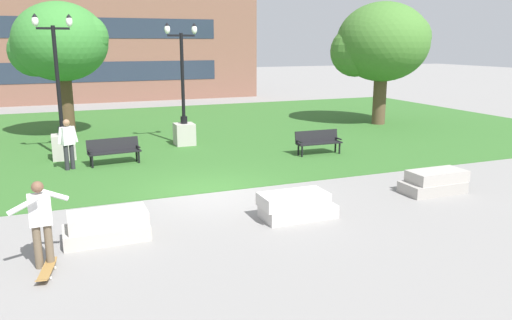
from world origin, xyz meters
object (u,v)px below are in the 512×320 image
at_px(person_skateboarder, 41,219).
at_px(person_bystander_near_lawn, 68,142).
at_px(concrete_block_right, 435,182).
at_px(lamp_post_right, 62,131).
at_px(park_bench_near_left, 318,141).
at_px(concrete_block_left, 296,206).
at_px(lamp_post_left, 184,121).
at_px(concrete_block_center, 107,226).
at_px(park_bench_near_right, 114,150).
at_px(skateboard, 47,270).

bearing_deg(person_skateboarder, person_bystander_near_lawn, 84.75).
relative_size(concrete_block_right, person_skateboarder, 1.09).
bearing_deg(lamp_post_right, park_bench_near_left, -16.77).
distance_m(concrete_block_left, lamp_post_left, 9.79).
xyz_separation_m(concrete_block_center, lamp_post_left, (4.07, 9.49, 0.72)).
height_order(park_bench_near_left, park_bench_near_right, same).
distance_m(park_bench_near_right, lamp_post_left, 3.98).
bearing_deg(park_bench_near_left, person_bystander_near_lawn, 173.75).
height_order(skateboard, park_bench_near_left, park_bench_near_left).
height_order(person_skateboarder, park_bench_near_left, person_skateboarder).
xyz_separation_m(skateboard, park_bench_near_right, (2.18, 8.43, 0.45)).
bearing_deg(park_bench_near_left, concrete_block_right, -83.19).
xyz_separation_m(lamp_post_left, person_bystander_near_lawn, (-4.62, -2.67, -0.04)).
xyz_separation_m(person_skateboarder, lamp_post_left, (5.33, 10.46, 0.05)).
relative_size(lamp_post_left, lamp_post_right, 0.96).
bearing_deg(lamp_post_left, park_bench_near_right, -142.46).
xyz_separation_m(concrete_block_center, person_skateboarder, (-1.26, -0.97, 0.67)).
bearing_deg(lamp_post_left, concrete_block_center, -113.24).
relative_size(concrete_block_center, concrete_block_right, 0.97).
height_order(concrete_block_left, person_skateboarder, person_skateboarder).
bearing_deg(person_bystander_near_lawn, park_bench_near_right, 10.24).
relative_size(concrete_block_center, concrete_block_left, 0.97).
xyz_separation_m(concrete_block_center, person_bystander_near_lawn, (-0.55, 6.81, 0.68)).
bearing_deg(skateboard, concrete_block_center, 47.44).
relative_size(person_skateboarder, park_bench_near_left, 0.94).
distance_m(skateboard, park_bench_near_left, 12.02).
relative_size(concrete_block_left, park_bench_near_right, 1.01).
bearing_deg(concrete_block_right, person_bystander_near_lawn, 145.37).
xyz_separation_m(person_skateboarder, park_bench_near_left, (9.66, 6.81, -0.44)).
distance_m(concrete_block_right, park_bench_near_right, 10.68).
bearing_deg(concrete_block_right, lamp_post_left, 118.24).
height_order(concrete_block_right, person_bystander_near_lawn, person_bystander_near_lawn).
distance_m(park_bench_near_right, lamp_post_right, 2.27).
bearing_deg(concrete_block_left, lamp_post_right, 120.07).
relative_size(skateboard, lamp_post_left, 0.21).
bearing_deg(park_bench_near_left, skateboard, -143.33).
height_order(lamp_post_left, lamp_post_right, lamp_post_right).
relative_size(park_bench_near_right, person_bystander_near_lawn, 1.08).
bearing_deg(skateboard, lamp_post_right, 86.82).
xyz_separation_m(park_bench_near_right, lamp_post_right, (-1.63, 1.49, 0.52)).
bearing_deg(concrete_block_left, park_bench_near_right, 115.41).
relative_size(concrete_block_right, park_bench_near_right, 1.01).
height_order(concrete_block_center, lamp_post_right, lamp_post_right).
height_order(park_bench_near_right, lamp_post_right, lamp_post_right).
bearing_deg(concrete_block_right, concrete_block_left, -174.63).
bearing_deg(person_skateboarder, park_bench_near_left, 35.16).
distance_m(park_bench_near_left, lamp_post_left, 5.69).
bearing_deg(park_bench_near_left, person_skateboarder, -144.84).
bearing_deg(person_bystander_near_lawn, concrete_block_left, -54.87).
relative_size(concrete_block_center, lamp_post_left, 0.36).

